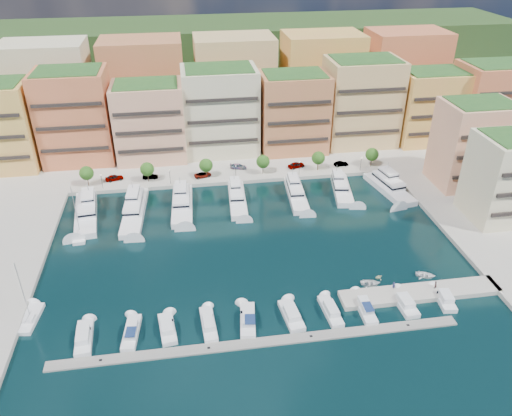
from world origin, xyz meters
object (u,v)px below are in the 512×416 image
(tree_4, at_px, (318,158))
(yacht_2, at_px, (182,202))
(yacht_4, at_px, (296,193))
(tender_1, at_px, (379,277))
(car_4, at_px, (296,165))
(tree_0, at_px, (87,173))
(yacht_3, at_px, (237,197))
(car_1, at_px, (150,176))
(lamppost_1, at_px, (170,174))
(sailboat_0, at_px, (30,319))
(tree_5, at_px, (372,154))
(car_2, at_px, (203,175))
(yacht_0, at_px, (86,211))
(person_1, at_px, (435,285))
(cruiser_0, at_px, (84,338))
(tender_0, at_px, (371,283))
(car_0, at_px, (114,178))
(cruiser_4, at_px, (248,320))
(tree_3, at_px, (263,162))
(car_5, at_px, (341,164))
(yacht_6, at_px, (388,186))
(lamppost_4, at_px, (361,162))
(cruiser_9, at_px, (444,299))
(lamppost_0, at_px, (101,179))
(person_0, at_px, (394,285))
(cruiser_3, at_px, (209,325))
(cruiser_6, at_px, (331,311))
(cruiser_5, at_px, (291,316))
(lamppost_2, at_px, (236,170))
(car_3, at_px, (238,166))
(cruiser_2, at_px, (167,329))
(yacht_1, at_px, (135,209))
(lamppost_3, at_px, (299,166))
(sailboat_2, at_px, (80,235))
(cruiser_7, at_px, (364,308))
(tree_2, at_px, (206,165))
(cruiser_8, at_px, (404,303))
(cruiser_1, at_px, (131,333))

(tree_4, height_order, yacht_2, tree_4)
(yacht_4, bearing_deg, tree_4, 54.29)
(tender_1, height_order, car_4, car_4)
(tree_0, distance_m, yacht_4, 56.32)
(yacht_3, height_order, car_1, yacht_3)
(lamppost_1, relative_size, sailboat_0, 0.32)
(tree_5, relative_size, car_2, 1.17)
(yacht_0, height_order, person_1, yacht_0)
(cruiser_0, relative_size, car_2, 1.79)
(tender_0, bearing_deg, car_0, 53.28)
(yacht_3, relative_size, cruiser_4, 2.04)
(yacht_2, relative_size, cruiser_0, 2.33)
(tree_3, relative_size, car_5, 1.35)
(yacht_6, bearing_deg, lamppost_4, 111.48)
(cruiser_9, xyz_separation_m, tender_0, (-12.24, 7.00, -0.13))
(lamppost_4, bearing_deg, car_1, 176.17)
(tender_0, bearing_deg, tree_3, 22.21)
(tree_5, relative_size, lamppost_0, 1.35)
(cruiser_0, bearing_deg, tender_0, 7.30)
(car_4, distance_m, person_0, 56.86)
(lamppost_0, relative_size, cruiser_3, 0.47)
(sailboat_0, bearing_deg, lamppost_4, 31.64)
(cruiser_6, bearing_deg, cruiser_9, 0.04)
(lamppost_4, relative_size, cruiser_5, 0.50)
(lamppost_2, xyz_separation_m, car_1, (-23.55, 3.98, -2.13))
(yacht_2, height_order, person_0, yacht_2)
(tree_0, xyz_separation_m, lamppost_2, (40.00, -2.30, -0.92))
(yacht_4, bearing_deg, tree_5, 27.11)
(tree_5, bearing_deg, lamppost_0, -178.27)
(tree_3, relative_size, car_4, 1.13)
(tree_4, distance_m, car_3, 23.12)
(lamppost_0, distance_m, cruiser_2, 58.42)
(yacht_1, xyz_separation_m, yacht_2, (11.81, 1.41, 0.12))
(lamppost_3, xyz_separation_m, tender_1, (5.78, -47.16, -3.37))
(lamppost_1, bearing_deg, tree_4, 3.13)
(yacht_6, height_order, sailboat_2, sailboat_2)
(tree_4, relative_size, cruiser_5, 0.67)
(yacht_3, xyz_separation_m, cruiser_7, (18.63, -45.19, -0.64))
(tree_2, bearing_deg, yacht_4, -29.75)
(cruiser_8, height_order, car_0, car_0)
(tree_2, bearing_deg, car_3, 24.82)
(tree_5, xyz_separation_m, cruiser_1, (-65.26, -58.11, -4.17))
(yacht_6, bearing_deg, cruiser_6, -122.90)
(tree_0, bearing_deg, car_0, 18.08)
(tree_3, distance_m, cruiser_2, 64.18)
(tree_5, bearing_deg, yacht_0, -169.78)
(sailboat_2, xyz_separation_m, tender_0, (60.44, -27.22, 0.09))
(tree_2, bearing_deg, yacht_0, -155.22)
(car_4, bearing_deg, yacht_4, 148.13)
(cruiser_7, height_order, sailboat_0, sailboat_0)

